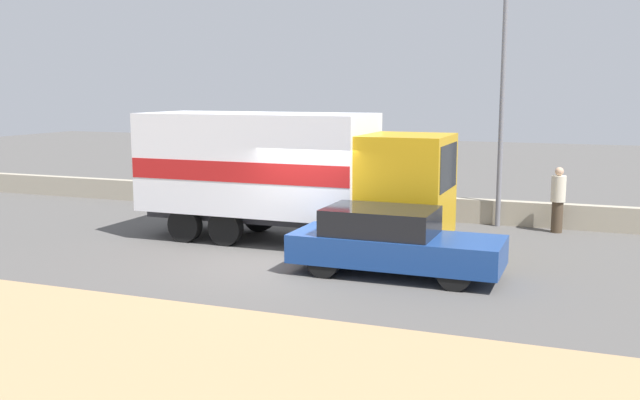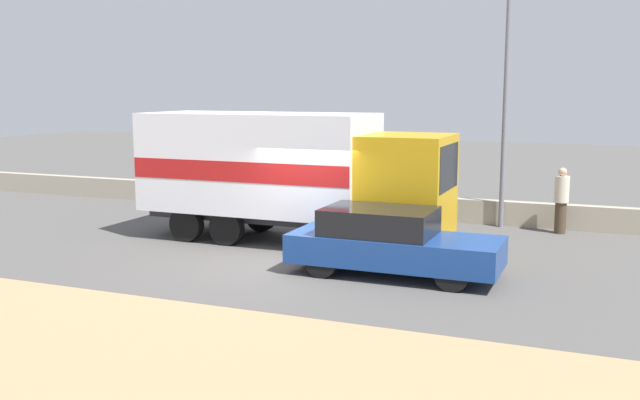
# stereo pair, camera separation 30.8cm
# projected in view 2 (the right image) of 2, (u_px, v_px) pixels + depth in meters

# --- Properties ---
(ground_plane) EXTENTS (80.00, 80.00, 0.00)m
(ground_plane) POSITION_uv_depth(u_px,v_px,m) (291.00, 263.00, 16.02)
(ground_plane) COLOR #514F4C
(dirt_shoulder_foreground) EXTENTS (60.00, 5.86, 0.04)m
(dirt_shoulder_foreground) POSITION_uv_depth(u_px,v_px,m) (102.00, 364.00, 10.08)
(dirt_shoulder_foreground) COLOR tan
(dirt_shoulder_foreground) RESTS_ON ground_plane
(stone_wall_backdrop) EXTENTS (60.00, 0.35, 0.70)m
(stone_wall_backdrop) POSITION_uv_depth(u_px,v_px,m) (379.00, 205.00, 21.89)
(stone_wall_backdrop) COLOR #A39984
(stone_wall_backdrop) RESTS_ON ground_plane
(street_lamp) EXTENTS (0.56, 0.28, 7.96)m
(street_lamp) POSITION_uv_depth(u_px,v_px,m) (507.00, 65.00, 19.56)
(street_lamp) COLOR slate
(street_lamp) RESTS_ON ground_plane
(box_truck) EXTENTS (7.87, 2.54, 3.27)m
(box_truck) POSITION_uv_depth(u_px,v_px,m) (285.00, 170.00, 18.05)
(box_truck) COLOR gold
(box_truck) RESTS_ON ground_plane
(car_hatchback) EXTENTS (4.38, 1.71, 1.41)m
(car_hatchback) POSITION_uv_depth(u_px,v_px,m) (390.00, 242.00, 14.88)
(car_hatchback) COLOR navy
(car_hatchback) RESTS_ON ground_plane
(pedestrian) EXTENTS (0.39, 0.39, 1.79)m
(pedestrian) POSITION_uv_depth(u_px,v_px,m) (561.00, 199.00, 19.21)
(pedestrian) COLOR #473828
(pedestrian) RESTS_ON ground_plane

